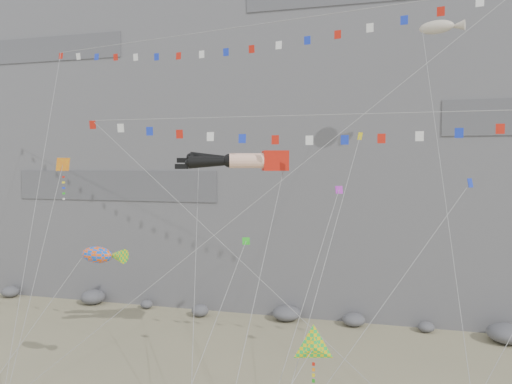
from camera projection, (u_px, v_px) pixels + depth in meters
cliff at (313, 71)px, 58.27m from camera, size 80.00×28.00×50.00m
talus_boulders at (287, 314)px, 45.18m from camera, size 60.00×3.00×1.20m
legs_kite at (244, 161)px, 31.96m from camera, size 7.35×13.92×19.06m
flag_banner_upper at (238, 27)px, 35.87m from camera, size 35.29×15.40×28.74m
flag_banner_lower at (327, 115)px, 28.99m from camera, size 30.88×4.61×19.32m
harlequin_kite at (63, 165)px, 34.63m from camera, size 1.93×7.59×15.54m
fish_windsock at (97, 255)px, 29.72m from camera, size 7.44×5.10×11.18m
delta_kite at (313, 348)px, 22.92m from camera, size 4.53×5.12×8.04m
blimp_windsock at (436, 28)px, 36.28m from camera, size 3.77×16.16×28.44m
small_kite_a at (199, 162)px, 36.99m from camera, size 5.57×14.51×20.73m
small_kite_b at (338, 194)px, 31.24m from camera, size 3.45×10.94×16.43m
small_kite_c at (245, 245)px, 30.96m from camera, size 2.11×9.53×13.00m
small_kite_d at (358, 142)px, 32.19m from camera, size 3.76×14.24×21.20m
small_kite_e at (467, 188)px, 26.85m from camera, size 10.14×7.98×17.77m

